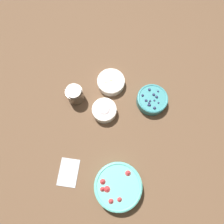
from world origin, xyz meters
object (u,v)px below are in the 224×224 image
Objects in this scene: bowl_blueberries at (152,100)px; bowl_cream at (104,110)px; jar_chocolate at (75,95)px; bowl_bananas at (111,82)px; bowl_strawberries at (118,186)px.

bowl_cream is at bearing 130.04° from bowl_blueberries.
bowl_bananas is at bearing -39.57° from jar_chocolate.
jar_chocolate reaches higher than bowl_cream.
bowl_strawberries is 0.37m from bowl_cream.
bowl_bananas is at bearing 30.27° from bowl_strawberries.
bowl_strawberries reaches higher than bowl_cream.
jar_chocolate is at bearing 88.80° from bowl_cream.
bowl_bananas is at bearing 90.91° from bowl_blueberries.
jar_chocolate reaches higher than bowl_blueberries.
bowl_bananas is 0.16m from bowl_cream.
bowl_blueberries is 0.40m from jar_chocolate.
bowl_strawberries is 0.46m from bowl_blueberries.
bowl_bananas is 1.17× the size of bowl_cream.
bowl_strawberries is 0.53m from bowl_bananas.
bowl_strawberries reaches higher than bowl_blueberries.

